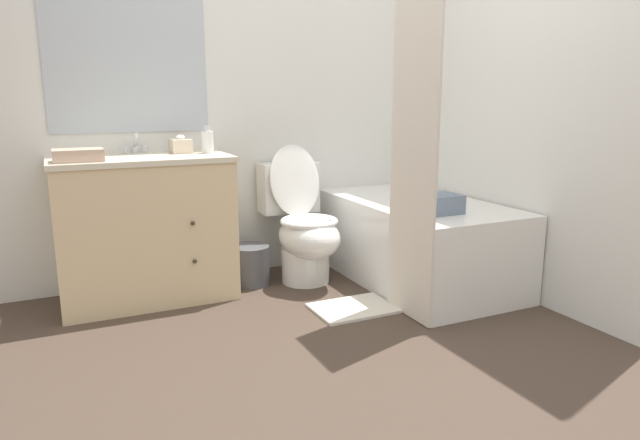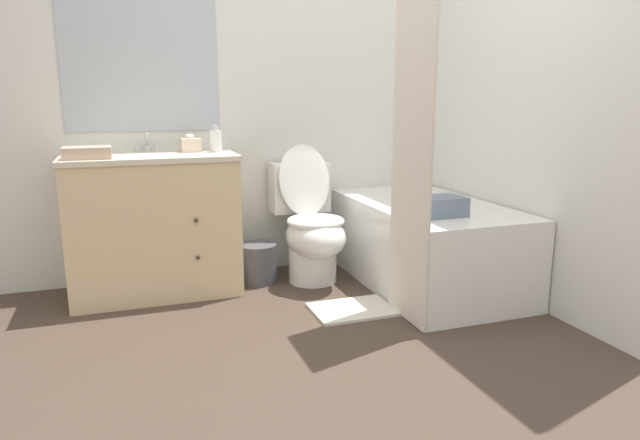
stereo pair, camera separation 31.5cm
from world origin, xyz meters
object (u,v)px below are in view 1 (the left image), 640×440
object	(u,v)px
vanity_cabinet	(145,227)
bathtub	(418,241)
toilet	(303,228)
hand_towel_folded	(78,155)
bath_mat	(353,308)
sink_faucet	(135,147)
soap_dispenser	(208,141)
bath_towel_folded	(432,204)
wastebasket	(251,265)
tissue_box	(181,146)

from	to	relation	value
vanity_cabinet	bathtub	size ratio (longest dim) A/B	0.73
toilet	vanity_cabinet	bearing A→B (deg)	174.77
hand_towel_folded	bath_mat	xyz separation A→B (m)	(1.34, -0.57, -0.87)
sink_faucet	soap_dispenser	distance (m)	0.43
sink_faucet	bath_towel_folded	world-z (taller)	sink_faucet
vanity_cabinet	hand_towel_folded	world-z (taller)	hand_towel_folded
hand_towel_folded	bath_mat	distance (m)	1.69
toilet	bathtub	distance (m)	0.74
toilet	soap_dispenser	size ratio (longest dim) A/B	5.44
toilet	wastebasket	world-z (taller)	toilet
sink_faucet	bathtub	bearing A→B (deg)	-20.38
wastebasket	soap_dispenser	bearing A→B (deg)	171.49
sink_faucet	bath_towel_folded	xyz separation A→B (m)	(1.47, -0.95, -0.30)
sink_faucet	toilet	distance (m)	1.13
bathtub	sink_faucet	bearing A→B (deg)	159.62
vanity_cabinet	hand_towel_folded	bearing A→B (deg)	-158.69
toilet	bath_mat	xyz separation A→B (m)	(0.04, -0.61, -0.34)
wastebasket	hand_towel_folded	size ratio (longest dim) A/B	1.01
sink_faucet	wastebasket	xyz separation A→B (m)	(0.63, -0.21, -0.75)
toilet	wastebasket	bearing A→B (deg)	168.94
toilet	bath_towel_folded	bearing A→B (deg)	-53.42
tissue_box	hand_towel_folded	xyz separation A→B (m)	(-0.58, -0.23, -0.01)
sink_faucet	toilet	bearing A→B (deg)	-15.81
toilet	tissue_box	size ratio (longest dim) A/B	5.95
vanity_cabinet	sink_faucet	world-z (taller)	sink_faucet
soap_dispenser	hand_towel_folded	size ratio (longest dim) A/B	0.64
sink_faucet	bath_mat	size ratio (longest dim) A/B	0.31
toilet	hand_towel_folded	world-z (taller)	hand_towel_folded
toilet	bath_mat	distance (m)	0.70
wastebasket	bath_towel_folded	size ratio (longest dim) A/B	0.79
sink_faucet	tissue_box	distance (m)	0.26
soap_dispenser	bath_mat	world-z (taller)	soap_dispenser
bathtub	wastebasket	xyz separation A→B (m)	(-1.00, 0.40, -0.14)
tissue_box	bath_mat	bearing A→B (deg)	-46.30
sink_faucet	wastebasket	distance (m)	1.00
wastebasket	soap_dispenser	xyz separation A→B (m)	(-0.23, 0.04, 0.79)
tissue_box	bath_towel_folded	bearing A→B (deg)	-35.39
wastebasket	bath_mat	distance (m)	0.78
vanity_cabinet	bathtub	bearing A→B (deg)	-14.46
vanity_cabinet	bath_towel_folded	distance (m)	1.66
bath_towel_folded	tissue_box	bearing A→B (deg)	144.61
vanity_cabinet	bathtub	world-z (taller)	vanity_cabinet
soap_dispenser	wastebasket	bearing A→B (deg)	-8.51
vanity_cabinet	bathtub	distance (m)	1.69
soap_dispenser	bath_towel_folded	xyz separation A→B (m)	(1.08, -0.78, -0.34)
bathtub	bath_towel_folded	world-z (taller)	bath_towel_folded
bathtub	wastebasket	world-z (taller)	bathtub
vanity_cabinet	bath_towel_folded	xyz separation A→B (m)	(1.47, -0.77, 0.15)
sink_faucet	bath_mat	distance (m)	1.60
hand_towel_folded	bathtub	bearing A→B (deg)	-8.44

